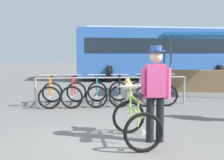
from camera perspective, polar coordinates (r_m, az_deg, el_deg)
ground_plane at (r=4.60m, az=-1.97°, el=-14.31°), size 80.00×80.00×0.00m
bike_rack_rail at (r=7.86m, az=0.04°, el=-0.57°), size 4.61×0.09×0.88m
racked_bike_orange at (r=8.09m, az=-13.30°, el=-2.93°), size 0.71×1.15×0.98m
racked_bike_red at (r=8.03m, az=-8.33°, el=-2.89°), size 0.76×1.14×0.97m
racked_bike_teal at (r=8.04m, az=-3.33°, el=-2.83°), size 0.73×1.14×0.97m
racked_bike_black at (r=8.11m, az=1.62°, el=-2.75°), size 0.77×1.17×0.97m
racked_bike_white at (r=8.23m, az=6.46°, el=-2.65°), size 0.71×1.12×0.97m
racked_bike_yellow at (r=8.41m, az=11.12°, el=-2.54°), size 0.70×1.12×0.97m
featured_bicycle at (r=4.80m, az=4.78°, el=-7.41°), size 0.73×1.23×1.09m
person_with_featured_bike at (r=4.65m, az=9.54°, el=-2.12°), size 0.53×0.32×1.72m
bus_distant at (r=16.23m, az=10.31°, el=6.38°), size 10.10×3.69×3.08m
market_stall at (r=10.76m, az=18.69°, el=4.58°), size 3.45×2.81×2.30m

